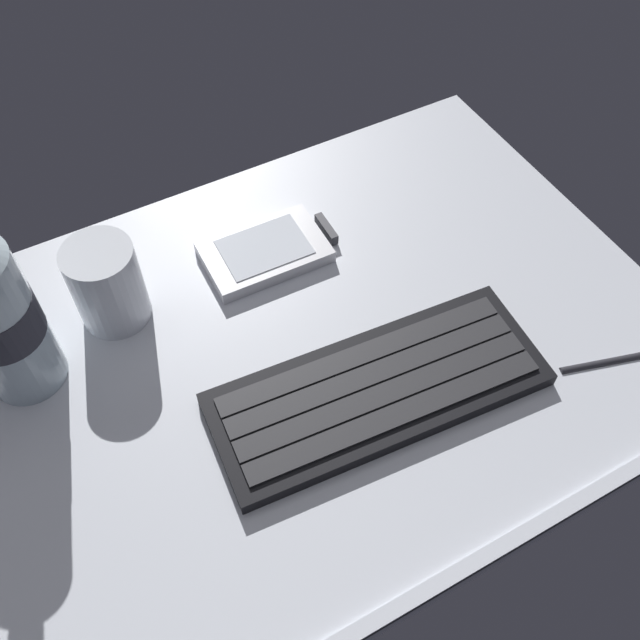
# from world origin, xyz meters

# --- Properties ---
(ground_plane) EXTENTS (0.64, 0.48, 0.03)m
(ground_plane) POSITION_xyz_m (0.00, -0.00, -0.01)
(ground_plane) COLOR silver
(keyboard) EXTENTS (0.30, 0.13, 0.02)m
(keyboard) POSITION_xyz_m (0.02, -0.07, 0.01)
(keyboard) COLOR black
(keyboard) RESTS_ON ground_plane
(handheld_device) EXTENTS (0.13, 0.08, 0.02)m
(handheld_device) POSITION_xyz_m (0.01, 0.11, 0.01)
(handheld_device) COLOR silver
(handheld_device) RESTS_ON ground_plane
(juice_cup) EXTENTS (0.06, 0.06, 0.09)m
(juice_cup) POSITION_xyz_m (-0.15, 0.12, 0.04)
(juice_cup) COLOR silver
(juice_cup) RESTS_ON ground_plane
(stylus_pen) EXTENTS (0.09, 0.03, 0.01)m
(stylus_pen) POSITION_xyz_m (0.22, -0.15, 0.00)
(stylus_pen) COLOR #26262B
(stylus_pen) RESTS_ON ground_plane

